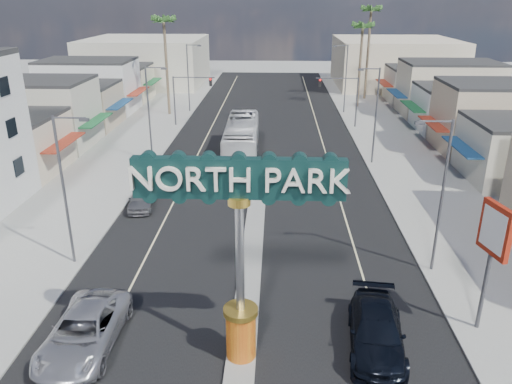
# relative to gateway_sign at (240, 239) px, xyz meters

# --- Properties ---
(ground) EXTENTS (160.00, 160.00, 0.00)m
(ground) POSITION_rel_gateway_sign_xyz_m (0.00, 28.02, -5.93)
(ground) COLOR gray
(ground) RESTS_ON ground
(road) EXTENTS (20.00, 120.00, 0.01)m
(road) POSITION_rel_gateway_sign_xyz_m (0.00, 28.02, -5.92)
(road) COLOR black
(road) RESTS_ON ground
(median_island) EXTENTS (1.30, 30.00, 0.16)m
(median_island) POSITION_rel_gateway_sign_xyz_m (0.00, 12.02, -5.85)
(median_island) COLOR gray
(median_island) RESTS_ON ground
(sidewalk_left) EXTENTS (8.00, 120.00, 0.12)m
(sidewalk_left) POSITION_rel_gateway_sign_xyz_m (-14.00, 28.02, -5.87)
(sidewalk_left) COLOR gray
(sidewalk_left) RESTS_ON ground
(sidewalk_right) EXTENTS (8.00, 120.00, 0.12)m
(sidewalk_right) POSITION_rel_gateway_sign_xyz_m (14.00, 28.02, -5.87)
(sidewalk_right) COLOR gray
(sidewalk_right) RESTS_ON ground
(storefront_row_left) EXTENTS (12.00, 42.00, 6.00)m
(storefront_row_left) POSITION_rel_gateway_sign_xyz_m (-24.00, 41.02, -2.93)
(storefront_row_left) COLOR beige
(storefront_row_left) RESTS_ON ground
(storefront_row_right) EXTENTS (12.00, 42.00, 6.00)m
(storefront_row_right) POSITION_rel_gateway_sign_xyz_m (24.00, 41.02, -2.93)
(storefront_row_right) COLOR #B7B29E
(storefront_row_right) RESTS_ON ground
(backdrop_far_left) EXTENTS (20.00, 20.00, 8.00)m
(backdrop_far_left) POSITION_rel_gateway_sign_xyz_m (-22.00, 73.02, -1.93)
(backdrop_far_left) COLOR #B7B29E
(backdrop_far_left) RESTS_ON ground
(backdrop_far_right) EXTENTS (20.00, 20.00, 8.00)m
(backdrop_far_right) POSITION_rel_gateway_sign_xyz_m (22.00, 73.02, -1.93)
(backdrop_far_right) COLOR beige
(backdrop_far_right) RESTS_ON ground
(gateway_sign) EXTENTS (8.20, 1.50, 9.15)m
(gateway_sign) POSITION_rel_gateway_sign_xyz_m (0.00, 0.00, 0.00)
(gateway_sign) COLOR red
(gateway_sign) RESTS_ON median_island
(traffic_signal_left) EXTENTS (5.09, 0.45, 6.00)m
(traffic_signal_left) POSITION_rel_gateway_sign_xyz_m (-9.18, 42.02, -1.65)
(traffic_signal_left) COLOR #47474C
(traffic_signal_left) RESTS_ON ground
(traffic_signal_right) EXTENTS (5.09, 0.45, 6.00)m
(traffic_signal_right) POSITION_rel_gateway_sign_xyz_m (9.18, 42.02, -1.65)
(traffic_signal_right) COLOR #47474C
(traffic_signal_right) RESTS_ON ground
(streetlight_l_near) EXTENTS (2.03, 0.22, 9.00)m
(streetlight_l_near) POSITION_rel_gateway_sign_xyz_m (-10.43, 8.02, -0.86)
(streetlight_l_near) COLOR #47474C
(streetlight_l_near) RESTS_ON ground
(streetlight_l_mid) EXTENTS (2.03, 0.22, 9.00)m
(streetlight_l_mid) POSITION_rel_gateway_sign_xyz_m (-10.43, 28.02, -0.86)
(streetlight_l_mid) COLOR #47474C
(streetlight_l_mid) RESTS_ON ground
(streetlight_l_far) EXTENTS (2.03, 0.22, 9.00)m
(streetlight_l_far) POSITION_rel_gateway_sign_xyz_m (-10.43, 50.02, -0.86)
(streetlight_l_far) COLOR #47474C
(streetlight_l_far) RESTS_ON ground
(streetlight_r_near) EXTENTS (2.03, 0.22, 9.00)m
(streetlight_r_near) POSITION_rel_gateway_sign_xyz_m (10.43, 8.02, -0.86)
(streetlight_r_near) COLOR #47474C
(streetlight_r_near) RESTS_ON ground
(streetlight_r_mid) EXTENTS (2.03, 0.22, 9.00)m
(streetlight_r_mid) POSITION_rel_gateway_sign_xyz_m (10.43, 28.02, -0.86)
(streetlight_r_mid) COLOR #47474C
(streetlight_r_mid) RESTS_ON ground
(streetlight_r_far) EXTENTS (2.03, 0.22, 9.00)m
(streetlight_r_far) POSITION_rel_gateway_sign_xyz_m (10.43, 50.02, -0.86)
(streetlight_r_far) COLOR #47474C
(streetlight_r_far) RESTS_ON ground
(palm_left_far) EXTENTS (2.60, 2.60, 13.10)m
(palm_left_far) POSITION_rel_gateway_sign_xyz_m (-13.00, 48.02, 5.57)
(palm_left_far) COLOR brown
(palm_left_far) RESTS_ON ground
(palm_right_mid) EXTENTS (2.60, 2.60, 12.10)m
(palm_right_mid) POSITION_rel_gateway_sign_xyz_m (13.00, 54.02, 4.67)
(palm_right_mid) COLOR brown
(palm_right_mid) RESTS_ON ground
(palm_right_far) EXTENTS (2.60, 2.60, 14.10)m
(palm_right_far) POSITION_rel_gateway_sign_xyz_m (15.00, 60.02, 6.46)
(palm_right_far) COLOR brown
(palm_right_far) RESTS_ON ground
(suv_left) EXTENTS (2.96, 6.34, 1.75)m
(suv_left) POSITION_rel_gateway_sign_xyz_m (-7.15, 0.45, -5.05)
(suv_left) COLOR silver
(suv_left) RESTS_ON ground
(suv_right) EXTENTS (3.06, 6.18, 1.73)m
(suv_right) POSITION_rel_gateway_sign_xyz_m (6.07, 1.01, -5.06)
(suv_right) COLOR black
(suv_right) RESTS_ON ground
(car_parked_left) EXTENTS (2.27, 4.55, 1.49)m
(car_parked_left) POSITION_rel_gateway_sign_xyz_m (-8.69, 16.62, -5.18)
(car_parked_left) COLOR slate
(car_parked_left) RESTS_ON ground
(city_bus) EXTENTS (3.28, 13.10, 3.64)m
(city_bus) POSITION_rel_gateway_sign_xyz_m (-2.00, 29.83, -4.11)
(city_bus) COLOR silver
(city_bus) RESTS_ON ground
(bank_pylon_sign) EXTENTS (0.69, 2.00, 6.38)m
(bank_pylon_sign) POSITION_rel_gateway_sign_xyz_m (11.21, 2.56, -0.98)
(bank_pylon_sign) COLOR #47474C
(bank_pylon_sign) RESTS_ON sidewalk_right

